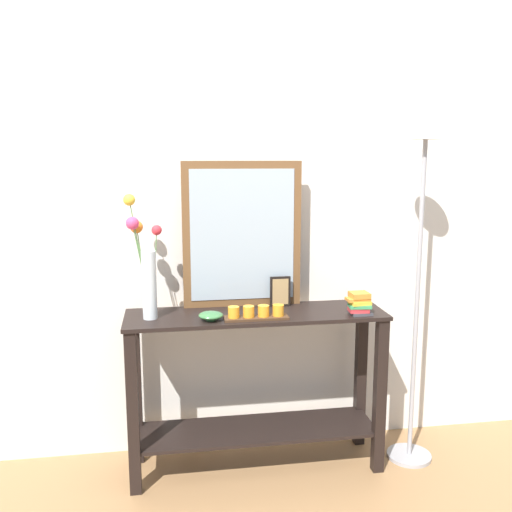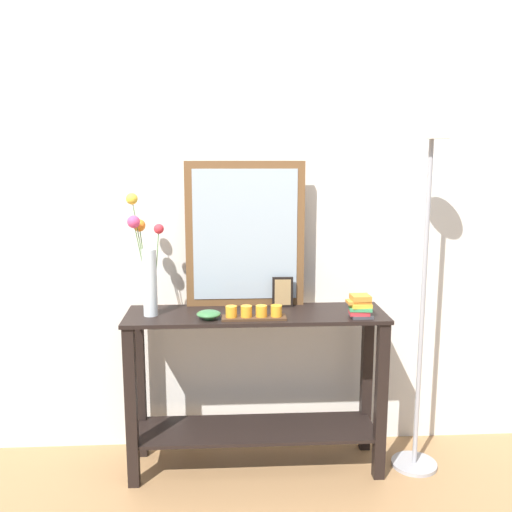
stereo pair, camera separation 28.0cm
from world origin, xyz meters
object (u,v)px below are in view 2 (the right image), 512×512
object	(u,v)px
candle_tray	(254,313)
book_stack	(360,306)
picture_frame_small	(283,292)
decorative_bowl	(209,314)
tall_vase_left	(146,262)
mirror_leaning	(245,235)
floor_lamp	(426,239)
console_table	(256,376)

from	to	relation	value
candle_tray	book_stack	bearing A→B (deg)	-0.36
picture_frame_small	decorative_bowl	xyz separation A→B (m)	(-0.39, -0.20, -0.06)
tall_vase_left	book_stack	distance (m)	1.09
mirror_leaning	decorative_bowl	world-z (taller)	mirror_leaning
floor_lamp	candle_tray	bearing A→B (deg)	-176.32
console_table	mirror_leaning	world-z (taller)	mirror_leaning
picture_frame_small	decorative_bowl	distance (m)	0.44
console_table	tall_vase_left	bearing A→B (deg)	179.47
console_table	tall_vase_left	xyz separation A→B (m)	(-0.55, 0.01, 0.61)
tall_vase_left	floor_lamp	distance (m)	1.40
picture_frame_small	floor_lamp	bearing A→B (deg)	-12.57
console_table	floor_lamp	xyz separation A→B (m)	(0.85, -0.05, 0.72)
mirror_leaning	book_stack	xyz separation A→B (m)	(0.56, -0.26, -0.33)
console_table	tall_vase_left	distance (m)	0.82
console_table	floor_lamp	distance (m)	1.12
candle_tray	mirror_leaning	bearing A→B (deg)	97.01
candle_tray	console_table	bearing A→B (deg)	81.13
mirror_leaning	floor_lamp	size ratio (longest dim) A/B	0.42
tall_vase_left	book_stack	size ratio (longest dim) A/B	4.75
picture_frame_small	book_stack	distance (m)	0.42
tall_vase_left	decorative_bowl	world-z (taller)	tall_vase_left
console_table	candle_tray	xyz separation A→B (m)	(-0.02, -0.11, 0.37)
decorative_bowl	book_stack	world-z (taller)	book_stack
mirror_leaning	candle_tray	xyz separation A→B (m)	(0.03, -0.26, -0.36)
mirror_leaning	candle_tray	size ratio (longest dim) A/B	2.41
console_table	book_stack	bearing A→B (deg)	-12.16
mirror_leaning	picture_frame_small	xyz separation A→B (m)	(0.20, -0.05, -0.30)
tall_vase_left	picture_frame_small	size ratio (longest dim) A/B	3.76
console_table	picture_frame_small	xyz separation A→B (m)	(0.15, 0.11, 0.42)
book_stack	floor_lamp	bearing A→B (deg)	9.89
tall_vase_left	picture_frame_small	bearing A→B (deg)	8.20
mirror_leaning	console_table	bearing A→B (deg)	-72.42
mirror_leaning	floor_lamp	xyz separation A→B (m)	(0.90, -0.20, -0.00)
mirror_leaning	book_stack	world-z (taller)	mirror_leaning
console_table	book_stack	distance (m)	0.66
console_table	floor_lamp	world-z (taller)	floor_lamp
console_table	decorative_bowl	distance (m)	0.45
candle_tray	decorative_bowl	distance (m)	0.22
console_table	tall_vase_left	size ratio (longest dim) A/B	2.17
console_table	mirror_leaning	size ratio (longest dim) A/B	1.73
book_stack	picture_frame_small	bearing A→B (deg)	149.36
mirror_leaning	decorative_bowl	xyz separation A→B (m)	(-0.19, -0.25, -0.36)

